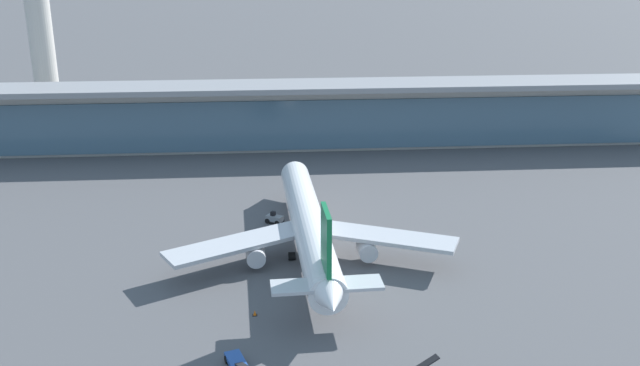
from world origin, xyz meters
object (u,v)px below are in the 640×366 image
at_px(airliner_on_stand, 309,226).
at_px(safety_cone_alpha, 255,313).
at_px(service_truck_mid_apron_grey, 274,218).
at_px(service_truck_near_nose_blue, 238,364).

height_order(airliner_on_stand, safety_cone_alpha, airliner_on_stand).
relative_size(service_truck_mid_apron_grey, safety_cone_alpha, 4.75).
distance_m(airliner_on_stand, service_truck_near_nose_blue, 31.97).
relative_size(airliner_on_stand, safety_cone_alpha, 80.79).
height_order(service_truck_mid_apron_grey, safety_cone_alpha, service_truck_mid_apron_grey).
distance_m(service_truck_near_nose_blue, safety_cone_alpha, 12.36).
bearing_deg(service_truck_mid_apron_grey, service_truck_near_nose_blue, -96.34).
distance_m(service_truck_mid_apron_grey, safety_cone_alpha, 31.31).
bearing_deg(service_truck_near_nose_blue, airliner_on_stand, 71.81).
bearing_deg(airliner_on_stand, service_truck_mid_apron_grey, 110.99).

